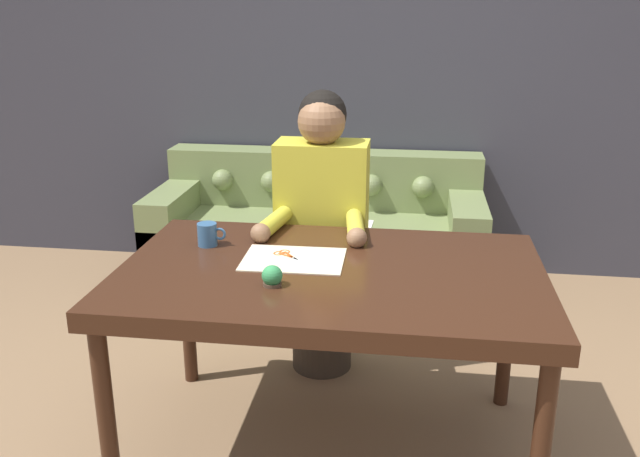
{
  "coord_description": "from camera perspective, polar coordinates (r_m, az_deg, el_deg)",
  "views": [
    {
      "loc": [
        0.19,
        -2.11,
        1.65
      ],
      "look_at": [
        -0.15,
        0.27,
        0.86
      ],
      "focal_mm": 38.0,
      "sensor_mm": 36.0,
      "label": 1
    }
  ],
  "objects": [
    {
      "name": "wall_back",
      "position": [
        4.26,
        5.61,
        13.58
      ],
      "size": [
        8.0,
        0.06,
        2.6
      ],
      "color": "#383842",
      "rests_on": "ground_plane"
    },
    {
      "name": "dining_table",
      "position": [
        2.45,
        0.91,
        -4.86
      ],
      "size": [
        1.52,
        0.95,
        0.76
      ],
      "color": "#381E11",
      "rests_on": "ground_plane"
    },
    {
      "name": "couch",
      "position": [
        4.11,
        -0.17,
        -0.88
      ],
      "size": [
        1.94,
        0.8,
        0.79
      ],
      "color": "olive",
      "rests_on": "ground_plane"
    },
    {
      "name": "person",
      "position": [
        3.04,
        0.15,
        -0.52
      ],
      "size": [
        0.46,
        0.57,
        1.31
      ],
      "color": "#33281E",
      "rests_on": "ground_plane"
    },
    {
      "name": "pattern_paper_main",
      "position": [
        2.5,
        -2.24,
        -2.61
      ],
      "size": [
        0.38,
        0.28,
        0.0
      ],
      "color": "beige",
      "rests_on": "dining_table"
    },
    {
      "name": "scissors",
      "position": [
        2.53,
        -2.67,
        -2.33
      ],
      "size": [
        0.18,
        0.17,
        0.01
      ],
      "color": "silver",
      "rests_on": "dining_table"
    },
    {
      "name": "mug",
      "position": [
        2.67,
        -9.43,
        -0.49
      ],
      "size": [
        0.11,
        0.08,
        0.09
      ],
      "color": "#335B84",
      "rests_on": "dining_table"
    },
    {
      "name": "pin_cushion",
      "position": [
        2.27,
        -4.05,
        -4.05
      ],
      "size": [
        0.07,
        0.07,
        0.07
      ],
      "color": "#4C3828",
      "rests_on": "dining_table"
    }
  ]
}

